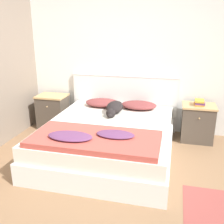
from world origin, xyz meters
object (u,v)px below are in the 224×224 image
(pillow_right, at_px, (139,105))
(book_stack, at_px, (199,102))
(bed, at_px, (109,139))
(dog, at_px, (114,108))
(nightstand_left, at_px, (53,111))
(pillow_left, at_px, (102,103))
(nightstand_right, at_px, (197,123))

(pillow_right, relative_size, book_stack, 2.88)
(bed, relative_size, dog, 3.26)
(nightstand_left, relative_size, pillow_left, 1.03)
(book_stack, bearing_deg, pillow_left, -179.47)
(bed, relative_size, nightstand_right, 3.49)
(bed, height_order, book_stack, book_stack)
(nightstand_right, xyz_separation_m, pillow_right, (-0.94, -0.03, 0.23))
(pillow_left, height_order, dog, dog)
(nightstand_right, height_order, pillow_left, nightstand_right)
(nightstand_left, height_order, pillow_left, nightstand_left)
(pillow_right, height_order, dog, dog)
(bed, relative_size, pillow_right, 3.59)
(nightstand_left, relative_size, nightstand_right, 1.00)
(nightstand_left, height_order, nightstand_right, same)
(pillow_left, distance_m, book_stack, 1.55)
(book_stack, bearing_deg, dog, -165.14)
(bed, relative_size, nightstand_left, 3.49)
(nightstand_left, relative_size, pillow_right, 1.03)
(nightstand_left, bearing_deg, pillow_left, -1.78)
(bed, distance_m, nightstand_left, 1.49)
(dog, xyz_separation_m, book_stack, (1.27, 0.34, 0.08))
(nightstand_left, height_order, dog, dog)
(nightstand_left, distance_m, dog, 1.29)
(nightstand_left, bearing_deg, nightstand_right, 0.00)
(bed, height_order, pillow_left, pillow_left)
(bed, bearing_deg, pillow_left, 111.49)
(pillow_left, relative_size, pillow_right, 1.00)
(nightstand_left, distance_m, pillow_right, 1.57)
(nightstand_right, distance_m, dog, 1.34)
(dog, relative_size, book_stack, 3.17)
(pillow_right, distance_m, book_stack, 0.94)
(book_stack, bearing_deg, nightstand_right, 75.54)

